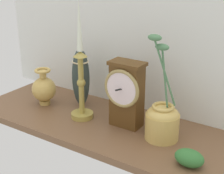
{
  "coord_description": "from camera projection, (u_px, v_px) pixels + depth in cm",
  "views": [
    {
      "loc": [
        63.27,
        -90.29,
        55.95
      ],
      "look_at": [
        3.4,
        0.0,
        14.0
      ],
      "focal_mm": 55.81,
      "sensor_mm": 36.0,
      "label": 1
    }
  ],
  "objects": [
    {
      "name": "mantel_clock",
      "position": [
        126.0,
        93.0,
        1.16
      ],
      "size": [
        13.14,
        9.35,
        22.89
      ],
      "color": "#543515",
      "rests_on": "ground_plane"
    },
    {
      "name": "brass_vase_jar",
      "position": [
        162.0,
        119.0,
        1.1
      ],
      "size": [
        10.86,
        10.86,
        33.96
      ],
      "color": "tan",
      "rests_on": "ground_plane"
    },
    {
      "name": "candlestick_tall_left",
      "position": [
        81.0,
        78.0,
        1.21
      ],
      "size": [
        8.04,
        8.04,
        43.03
      ],
      "color": "#A89340",
      "rests_on": "ground_plane"
    },
    {
      "name": "ground_plane",
      "position": [
        104.0,
        125.0,
        1.23
      ],
      "size": [
        100.0,
        36.0,
        2.4
      ],
      "primitive_type": "cube",
      "color": "brown"
    },
    {
      "name": "tall_ceramic_vase",
      "position": [
        81.0,
        77.0,
        1.33
      ],
      "size": [
        6.72,
        6.72,
        22.78
      ],
      "color": "#2D3A36",
      "rests_on": "ground_plane"
    },
    {
      "name": "back_wall",
      "position": [
        132.0,
        22.0,
        1.26
      ],
      "size": [
        120.0,
        2.0,
        65.0
      ],
      "primitive_type": "cube",
      "color": "white",
      "rests_on": "ground_plane"
    },
    {
      "name": "brass_vase_bulbous",
      "position": [
        44.0,
        88.0,
        1.35
      ],
      "size": [
        9.41,
        9.41,
        14.51
      ],
      "color": "tan",
      "rests_on": "ground_plane"
    },
    {
      "name": "ivy_sprig",
      "position": [
        189.0,
        158.0,
        0.97
      ],
      "size": [
        8.5,
        5.95,
        4.95
      ],
      "color": "#347233",
      "rests_on": "ground_plane"
    }
  ]
}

